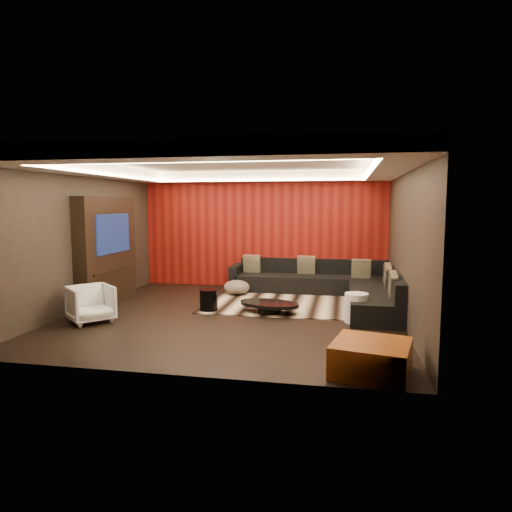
% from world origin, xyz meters
% --- Properties ---
extents(floor, '(6.00, 6.00, 0.02)m').
position_xyz_m(floor, '(0.00, 0.00, -0.01)').
color(floor, black).
rests_on(floor, ground).
extents(ceiling, '(6.00, 6.00, 0.02)m').
position_xyz_m(ceiling, '(0.00, 0.00, 2.81)').
color(ceiling, silver).
rests_on(ceiling, ground).
extents(wall_back, '(6.00, 0.02, 2.80)m').
position_xyz_m(wall_back, '(0.00, 3.01, 1.40)').
color(wall_back, black).
rests_on(wall_back, ground).
extents(wall_left, '(0.02, 6.00, 2.80)m').
position_xyz_m(wall_left, '(-3.01, 0.00, 1.40)').
color(wall_left, black).
rests_on(wall_left, ground).
extents(wall_right, '(0.02, 6.00, 2.80)m').
position_xyz_m(wall_right, '(3.01, 0.00, 1.40)').
color(wall_right, black).
rests_on(wall_right, ground).
extents(red_feature_wall, '(5.98, 0.05, 2.78)m').
position_xyz_m(red_feature_wall, '(0.00, 2.97, 1.40)').
color(red_feature_wall, '#6B0C0A').
rests_on(red_feature_wall, ground).
extents(soffit_back, '(6.00, 0.60, 0.22)m').
position_xyz_m(soffit_back, '(0.00, 2.70, 2.69)').
color(soffit_back, silver).
rests_on(soffit_back, ground).
extents(soffit_front, '(6.00, 0.60, 0.22)m').
position_xyz_m(soffit_front, '(0.00, -2.70, 2.69)').
color(soffit_front, silver).
rests_on(soffit_front, ground).
extents(soffit_left, '(0.60, 4.80, 0.22)m').
position_xyz_m(soffit_left, '(-2.70, 0.00, 2.69)').
color(soffit_left, silver).
rests_on(soffit_left, ground).
extents(soffit_right, '(0.60, 4.80, 0.22)m').
position_xyz_m(soffit_right, '(2.70, 0.00, 2.69)').
color(soffit_right, silver).
rests_on(soffit_right, ground).
extents(cove_back, '(4.80, 0.08, 0.04)m').
position_xyz_m(cove_back, '(0.00, 2.36, 2.60)').
color(cove_back, '#FFD899').
rests_on(cove_back, ground).
extents(cove_front, '(4.80, 0.08, 0.04)m').
position_xyz_m(cove_front, '(0.00, -2.36, 2.60)').
color(cove_front, '#FFD899').
rests_on(cove_front, ground).
extents(cove_left, '(0.08, 4.80, 0.04)m').
position_xyz_m(cove_left, '(-2.36, 0.00, 2.60)').
color(cove_left, '#FFD899').
rests_on(cove_left, ground).
extents(cove_right, '(0.08, 4.80, 0.04)m').
position_xyz_m(cove_right, '(2.36, 0.00, 2.60)').
color(cove_right, '#FFD899').
rests_on(cove_right, ground).
extents(tv_surround, '(0.30, 2.00, 2.20)m').
position_xyz_m(tv_surround, '(-2.85, 0.60, 1.10)').
color(tv_surround, black).
rests_on(tv_surround, ground).
extents(tv_screen, '(0.04, 1.30, 0.80)m').
position_xyz_m(tv_screen, '(-2.69, 0.60, 1.45)').
color(tv_screen, black).
rests_on(tv_screen, ground).
extents(tv_shelf, '(0.04, 1.60, 0.04)m').
position_xyz_m(tv_shelf, '(-2.69, 0.60, 0.70)').
color(tv_shelf, black).
rests_on(tv_shelf, ground).
extents(rug, '(4.01, 3.01, 0.02)m').
position_xyz_m(rug, '(1.19, 1.50, 0.01)').
color(rug, beige).
rests_on(rug, floor).
extents(coffee_table, '(1.41, 1.41, 0.20)m').
position_xyz_m(coffee_table, '(0.61, 0.29, 0.12)').
color(coffee_table, black).
rests_on(coffee_table, rug).
extents(drum_stool, '(0.41, 0.41, 0.41)m').
position_xyz_m(drum_stool, '(-0.56, 0.25, 0.22)').
color(drum_stool, black).
rests_on(drum_stool, rug).
extents(striped_pouf, '(0.71, 0.71, 0.32)m').
position_xyz_m(striped_pouf, '(-0.40, 1.87, 0.18)').
color(striped_pouf, '#C2B096').
rests_on(striped_pouf, rug).
extents(white_side_table, '(0.52, 0.52, 0.51)m').
position_xyz_m(white_side_table, '(2.21, -0.04, 0.26)').
color(white_side_table, silver).
rests_on(white_side_table, floor).
extents(orange_ottoman, '(1.05, 1.05, 0.39)m').
position_xyz_m(orange_ottoman, '(2.33, -2.50, 0.20)').
color(orange_ottoman, '#8E4712').
rests_on(orange_ottoman, floor).
extents(armchair, '(0.99, 0.99, 0.65)m').
position_xyz_m(armchair, '(-2.34, -0.92, 0.32)').
color(armchair, silver).
rests_on(armchair, floor).
extents(sectional_sofa, '(3.65, 3.50, 0.75)m').
position_xyz_m(sectional_sofa, '(1.73, 1.86, 0.26)').
color(sectional_sofa, black).
rests_on(sectional_sofa, floor).
extents(throw_pillows, '(3.33, 2.81, 0.50)m').
position_xyz_m(throw_pillows, '(1.79, 1.89, 0.62)').
color(throw_pillows, tan).
rests_on(throw_pillows, sectional_sofa).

